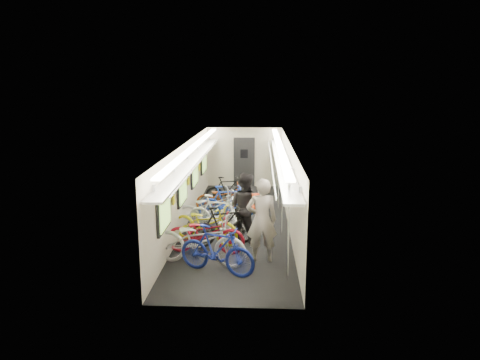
# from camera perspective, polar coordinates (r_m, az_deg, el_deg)

# --- Properties ---
(train_car_shell) EXTENTS (10.00, 10.00, 10.00)m
(train_car_shell) POSITION_cam_1_polar(r_m,az_deg,el_deg) (13.12, -1.75, 2.11)
(train_car_shell) COLOR black
(train_car_shell) RESTS_ON ground
(bicycle_0) EXTENTS (2.32, 1.22, 1.16)m
(bicycle_0) POSITION_cam_1_polar(r_m,az_deg,el_deg) (9.78, -5.41, -8.03)
(bicycle_0) COLOR #B4B2B7
(bicycle_0) RESTS_ON ground
(bicycle_1) EXTENTS (1.85, 1.13, 1.07)m
(bicycle_1) POSITION_cam_1_polar(r_m,az_deg,el_deg) (9.33, -3.14, -9.28)
(bicycle_1) COLOR navy
(bicycle_1) RESTS_ON ground
(bicycle_2) EXTENTS (1.97, 0.80, 1.01)m
(bicycle_2) POSITION_cam_1_polar(r_m,az_deg,el_deg) (10.45, -4.63, -7.10)
(bicycle_2) COLOR maroon
(bicycle_2) RESTS_ON ground
(bicycle_3) EXTENTS (1.82, 1.08, 1.06)m
(bicycle_3) POSITION_cam_1_polar(r_m,az_deg,el_deg) (10.88, -2.27, -6.16)
(bicycle_3) COLOR black
(bicycle_3) RESTS_ON ground
(bicycle_4) EXTENTS (2.02, 1.41, 1.01)m
(bicycle_4) POSITION_cam_1_polar(r_m,az_deg,el_deg) (11.18, -4.65, -5.81)
(bicycle_4) COLOR gold
(bicycle_4) RESTS_ON ground
(bicycle_5) EXTENTS (1.84, 0.95, 1.07)m
(bicycle_5) POSITION_cam_1_polar(r_m,az_deg,el_deg) (11.88, -2.97, -4.54)
(bicycle_5) COLOR white
(bicycle_5) RESTS_ON ground
(bicycle_6) EXTENTS (2.28, 1.56, 1.13)m
(bicycle_6) POSITION_cam_1_polar(r_m,az_deg,el_deg) (12.33, -3.96, -3.78)
(bicycle_6) COLOR #A1A1A5
(bicycle_6) RESTS_ON ground
(bicycle_7) EXTENTS (1.84, 0.86, 1.07)m
(bicycle_7) POSITION_cam_1_polar(r_m,az_deg,el_deg) (13.06, -1.69, -2.99)
(bicycle_7) COLOR #1C3BAA
(bicycle_7) RESTS_ON ground
(bicycle_8) EXTENTS (1.86, 0.87, 0.94)m
(bicycle_8) POSITION_cam_1_polar(r_m,az_deg,el_deg) (13.87, -2.22, -2.37)
(bicycle_8) COLOR maroon
(bicycle_8) RESTS_ON ground
(bicycle_9) EXTENTS (1.62, 0.80, 0.94)m
(bicycle_9) POSITION_cam_1_polar(r_m,az_deg,el_deg) (14.95, -1.64, -1.29)
(bicycle_9) COLOR black
(bicycle_9) RESTS_ON ground
(passenger_near) EXTENTS (0.77, 0.56, 1.97)m
(passenger_near) POSITION_cam_1_polar(r_m,az_deg,el_deg) (9.83, 2.91, -5.39)
(passenger_near) COLOR gray
(passenger_near) RESTS_ON ground
(passenger_mid) EXTENTS (1.11, 1.04, 1.81)m
(passenger_mid) POSITION_cam_1_polar(r_m,az_deg,el_deg) (11.19, 0.64, -3.59)
(passenger_mid) COLOR black
(passenger_mid) RESTS_ON ground
(backpack) EXTENTS (0.29, 0.23, 0.38)m
(backpack) POSITION_cam_1_polar(r_m,az_deg,el_deg) (10.29, 2.42, -2.86)
(backpack) COLOR red
(backpack) RESTS_ON passenger_near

